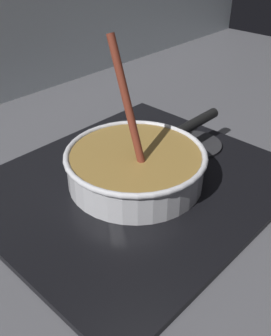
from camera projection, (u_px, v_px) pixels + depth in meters
name	position (u px, v px, depth m)	size (l,w,h in m)	color
ground	(242.00, 261.00, 0.62)	(2.40, 1.60, 0.04)	#4C4C51
hob_plate	(136.00, 184.00, 0.75)	(0.56, 0.48, 0.01)	black
burner_ring	(136.00, 180.00, 0.74)	(0.16, 0.16, 0.01)	#592D0C
spare_burner	(194.00, 144.00, 0.86)	(0.12, 0.12, 0.01)	#262628
cooking_pan	(136.00, 165.00, 0.73)	(0.39, 0.26, 0.27)	silver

